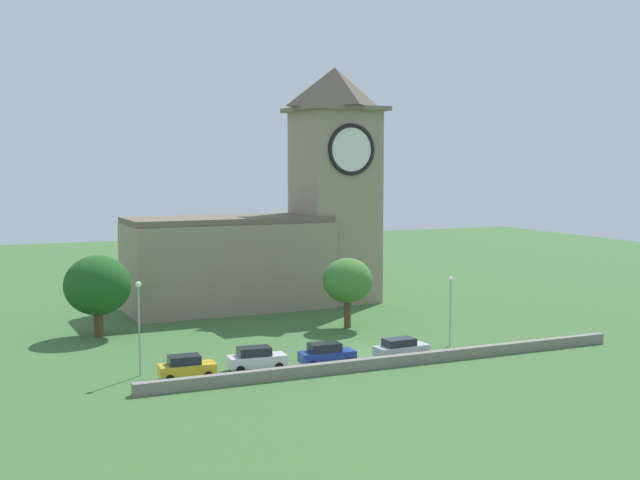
{
  "coord_description": "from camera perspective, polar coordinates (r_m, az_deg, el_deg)",
  "views": [
    {
      "loc": [
        -32.36,
        -62.5,
        16.27
      ],
      "look_at": [
        -0.01,
        9.83,
        8.98
      ],
      "focal_mm": 46.16,
      "sensor_mm": 36.0,
      "label": 1
    }
  ],
  "objects": [
    {
      "name": "car_yellow",
      "position": [
        63.95,
        -9.26,
        -8.69
      ],
      "size": [
        4.35,
        2.28,
        1.85
      ],
      "color": "gold",
      "rests_on": "ground"
    },
    {
      "name": "ground_plane",
      "position": [
        85.55,
        -1.41,
        -5.71
      ],
      "size": [
        200.0,
        200.0,
        0.0
      ],
      "primitive_type": "plane",
      "color": "#3D6633"
    },
    {
      "name": "church",
      "position": [
        95.04,
        -2.79,
        1.11
      ],
      "size": [
        29.78,
        10.51,
        27.63
      ],
      "color": "gray",
      "rests_on": "ground"
    },
    {
      "name": "car_white",
      "position": [
        65.98,
        -4.44,
        -8.19
      ],
      "size": [
        4.71,
        2.38,
        1.88
      ],
      "color": "silver",
      "rests_on": "ground"
    },
    {
      "name": "tree_riverside_east",
      "position": [
        81.91,
        1.93,
        -2.84
      ],
      "size": [
        4.96,
        4.96,
        7.01
      ],
      "color": "brown",
      "rests_on": "ground"
    },
    {
      "name": "tree_churchyard",
      "position": [
        80.46,
        -15.17,
        -3.07
      ],
      "size": [
        6.29,
        6.29,
        7.75
      ],
      "color": "brown",
      "rests_on": "ground"
    },
    {
      "name": "streetlamp_west_mid",
      "position": [
        74.67,
        9.04,
        -4.07
      ],
      "size": [
        0.44,
        0.44,
        6.28
      ],
      "color": "#9EA0A5",
      "rests_on": "ground"
    },
    {
      "name": "car_blue",
      "position": [
        67.27,
        0.46,
        -7.91
      ],
      "size": [
        4.62,
        2.28,
        1.87
      ],
      "color": "#233D9E",
      "rests_on": "ground"
    },
    {
      "name": "car_silver",
      "position": [
        70.14,
        5.63,
        -7.46
      ],
      "size": [
        4.75,
        2.25,
        1.7
      ],
      "color": "silver",
      "rests_on": "ground"
    },
    {
      "name": "quay_barrier",
      "position": [
        67.48,
        5.37,
        -8.33
      ],
      "size": [
        42.67,
        0.7,
        0.9
      ],
      "primitive_type": "cube",
      "color": "gray",
      "rests_on": "ground"
    },
    {
      "name": "streetlamp_west_end",
      "position": [
        64.79,
        -12.44,
        -5.0
      ],
      "size": [
        0.44,
        0.44,
        7.35
      ],
      "color": "#9EA0A5",
      "rests_on": "ground"
    }
  ]
}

